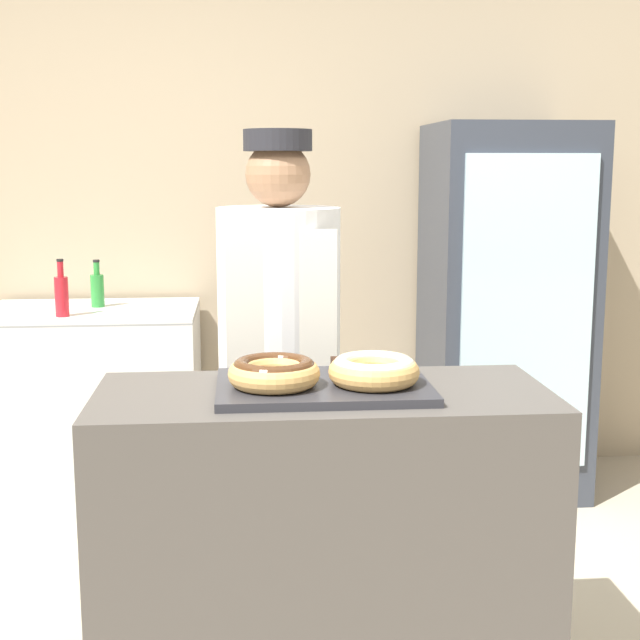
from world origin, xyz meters
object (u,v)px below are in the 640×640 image
Objects in this scene: donut_chocolate_glaze at (274,371)px; chest_freezer at (95,404)px; brownie_back_left at (290,366)px; donut_light_glaze at (374,369)px; baker_person at (280,366)px; bottle_green at (97,289)px; brownie_back_right at (348,365)px; serving_tray at (323,387)px; bottle_red at (62,294)px; beverage_fridge at (504,310)px.

donut_chocolate_glaze reaches higher than chest_freezer.
donut_light_glaze is at bearing -38.32° from brownie_back_left.
donut_chocolate_glaze is 0.15× the size of baker_person.
baker_person is 7.62× the size of bottle_green.
donut_light_glaze reaches higher than brownie_back_left.
donut_chocolate_glaze reaches higher than brownie_back_right.
baker_person is 1.74× the size of chest_freezer.
bottle_red is at bearing 122.84° from serving_tray.
brownie_back_left is at bearing 120.48° from serving_tray.
beverage_fridge is (1.11, 1.08, 0.00)m from baker_person.
donut_light_glaze is 0.18m from brownie_back_right.
brownie_back_right is (-0.05, 0.17, -0.02)m from donut_light_glaze.
donut_chocolate_glaze reaches higher than brownie_back_left.
brownie_back_left and brownie_back_right have the same top height.
serving_tray is 0.15m from donut_light_glaze.
bottle_green is (-0.79, 1.15, 0.12)m from baker_person.
chest_freezer is (-1.04, 1.77, -0.55)m from donut_light_glaze.
brownie_back_left is at bearing -56.92° from bottle_red.
brownie_back_right is (0.17, 0.00, 0.00)m from brownie_back_left.
serving_tray is at bearing 167.44° from donut_light_glaze.
donut_chocolate_glaze is 0.28m from brownie_back_right.
bottle_green is (-0.88, 1.80, 0.03)m from serving_tray.
bottle_green is at bearing 119.13° from donut_light_glaze.
bottle_red is 0.28m from bottle_green.
bottle_green is (-1.02, 1.83, -0.02)m from donut_light_glaze.
beverage_fridge reaches higher than donut_light_glaze.
beverage_fridge is at bearing 59.42° from serving_tray.
brownie_back_left is 0.05× the size of baker_person.
brownie_back_right is 0.55m from baker_person.
baker_person reaches higher than chest_freezer.
bottle_red is at bearing -114.51° from chest_freezer.
chest_freezer is (-1.93, 0.01, -0.42)m from beverage_fridge.
donut_light_glaze is 0.99× the size of bottle_red.
bottle_red is (-2.02, -0.19, 0.13)m from beverage_fridge.
brownie_back_left is (-0.08, 0.14, 0.03)m from serving_tray.
beverage_fridge is (0.94, 1.59, -0.11)m from brownie_back_right.
bottle_red is (-1.13, 1.57, -0.01)m from donut_light_glaze.
baker_person reaches higher than brownie_back_left.
donut_light_glaze is at bearing -59.44° from chest_freezer.
brownie_back_right is 0.37× the size of bottle_red.
beverage_fridge reaches higher than brownie_back_left.
beverage_fridge reaches higher than brownie_back_right.
donut_light_glaze is 2.10m from bottle_green.
bottle_green is (0.11, 0.26, -0.01)m from bottle_red.
donut_light_glaze is at bearing -116.77° from beverage_fridge.
chest_freezer is at bearing 120.56° from donut_light_glaze.
donut_light_glaze is 0.15× the size of baker_person.
donut_chocolate_glaze is 1.79m from bottle_red.
chest_freezer is (-0.99, 1.59, -0.53)m from brownie_back_right.
beverage_fridge is 7.95× the size of bottle_green.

